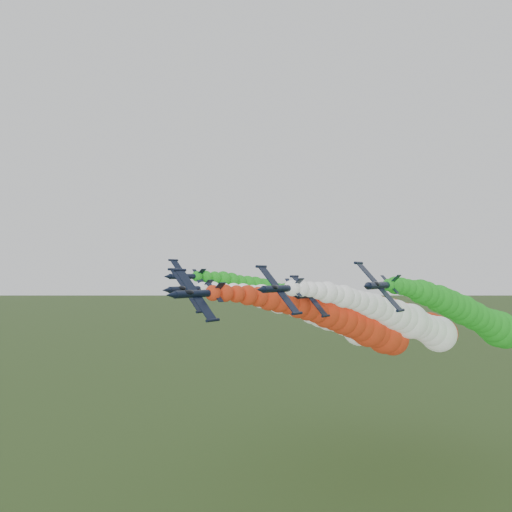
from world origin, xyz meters
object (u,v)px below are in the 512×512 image
at_px(jet_lead, 354,325).
at_px(jet_trail, 414,321).
at_px(jet_inner_right, 406,320).
at_px(jet_outer_left, 309,305).
at_px(jet_inner_left, 329,318).
at_px(jet_outer_right, 476,317).

relative_size(jet_lead, jet_trail, 0.99).
relative_size(jet_inner_right, jet_outer_left, 1.00).
height_order(jet_inner_left, jet_inner_right, jet_inner_right).
bearing_deg(jet_outer_right, jet_trail, 151.30).
xyz_separation_m(jet_lead, jet_trail, (3.75, 25.73, -1.03)).
distance_m(jet_inner_right, jet_outer_left, 31.04).
xyz_separation_m(jet_inner_right, jet_outer_left, (-29.20, 10.38, 1.72)).
xyz_separation_m(jet_lead, jet_outer_right, (19.42, 17.15, 1.27)).
distance_m(jet_outer_right, jet_trail, 18.01).
distance_m(jet_lead, jet_inner_right, 12.91).
xyz_separation_m(jet_lead, jet_inner_right, (7.04, 10.81, 0.48)).
bearing_deg(jet_lead, jet_inner_left, 140.45).
bearing_deg(jet_inner_right, jet_lead, -123.08).
bearing_deg(jet_outer_right, jet_inner_right, -152.90).
height_order(jet_inner_right, jet_trail, jet_inner_right).
height_order(jet_inner_left, jet_trail, jet_inner_left).
relative_size(jet_lead, jet_outer_left, 1.00).
bearing_deg(jet_outer_left, jet_outer_right, -5.55).
height_order(jet_outer_left, jet_trail, jet_outer_left).
bearing_deg(jet_inner_right, jet_outer_left, 160.44).
relative_size(jet_inner_right, jet_outer_right, 1.01).
relative_size(jet_inner_left, jet_outer_left, 0.99).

